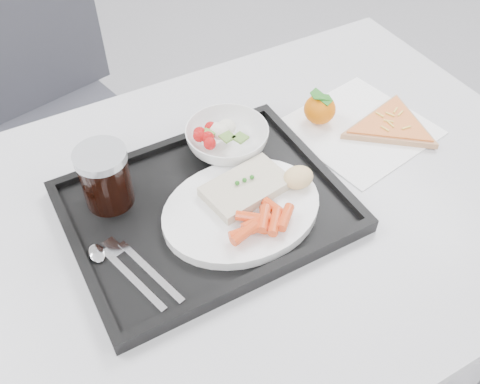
% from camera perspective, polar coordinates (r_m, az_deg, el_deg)
% --- Properties ---
extents(table, '(1.20, 0.80, 0.75)m').
position_cam_1_polar(table, '(0.97, -0.07, -4.18)').
color(table, '#A4A4A6').
rests_on(table, ground).
extents(chair, '(0.50, 0.50, 0.93)m').
position_cam_1_polar(chair, '(1.57, -19.51, 9.06)').
color(chair, '#373840').
rests_on(chair, ground).
extents(tray, '(0.45, 0.35, 0.03)m').
position_cam_1_polar(tray, '(0.91, -3.64, -1.72)').
color(tray, black).
rests_on(tray, table).
extents(dinner_plate, '(0.27, 0.27, 0.02)m').
position_cam_1_polar(dinner_plate, '(0.88, 0.16, -1.91)').
color(dinner_plate, white).
rests_on(dinner_plate, tray).
extents(fish_fillet, '(0.15, 0.10, 0.03)m').
position_cam_1_polar(fish_fillet, '(0.89, 0.64, 0.50)').
color(fish_fillet, beige).
rests_on(fish_fillet, dinner_plate).
extents(bread_roll, '(0.06, 0.06, 0.03)m').
position_cam_1_polar(bread_roll, '(0.90, 6.24, 1.57)').
color(bread_roll, '#D6BC81').
rests_on(bread_roll, dinner_plate).
extents(salad_bowl, '(0.15, 0.15, 0.05)m').
position_cam_1_polar(salad_bowl, '(0.98, -1.39, 5.68)').
color(salad_bowl, white).
rests_on(salad_bowl, tray).
extents(cola_glass, '(0.09, 0.09, 0.11)m').
position_cam_1_polar(cola_glass, '(0.89, -14.20, 1.63)').
color(cola_glass, black).
rests_on(cola_glass, tray).
extents(cutlery, '(0.10, 0.17, 0.01)m').
position_cam_1_polar(cutlery, '(0.84, -12.26, -7.62)').
color(cutlery, silver).
rests_on(cutlery, tray).
extents(napkin, '(0.29, 0.28, 0.00)m').
position_cam_1_polar(napkin, '(1.09, 12.61, 6.64)').
color(napkin, white).
rests_on(napkin, table).
extents(tangerine, '(0.06, 0.06, 0.07)m').
position_cam_1_polar(tangerine, '(1.07, 8.50, 8.75)').
color(tangerine, orange).
rests_on(tangerine, napkin).
extents(pizza_slice, '(0.26, 0.26, 0.02)m').
position_cam_1_polar(pizza_slice, '(1.10, 15.86, 6.88)').
color(pizza_slice, tan).
rests_on(pizza_slice, napkin).
extents(carrot_pile, '(0.12, 0.08, 0.03)m').
position_cam_1_polar(carrot_pile, '(0.84, 2.42, -3.11)').
color(carrot_pile, '#E04419').
rests_on(carrot_pile, dinner_plate).
extents(salad_contents, '(0.09, 0.08, 0.03)m').
position_cam_1_polar(salad_contents, '(0.98, -2.65, 6.40)').
color(salad_contents, '#A90E0E').
rests_on(salad_contents, salad_bowl).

